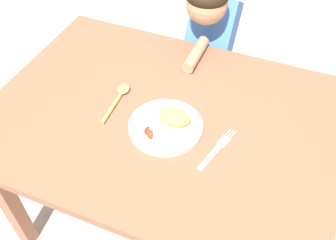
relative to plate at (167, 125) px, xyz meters
The scene contains 6 objects.
ground_plane 0.69m from the plate, 127.59° to the left, with size 8.00×8.00×0.00m, color beige.
dining_table 0.12m from the plate, 127.59° to the left, with size 1.18×0.87×0.66m.
plate is the anchor object (origin of this frame).
fork 0.18m from the plate, ahead, with size 0.07×0.19×0.01m.
spoon 0.22m from the plate, 161.49° to the left, with size 0.05×0.20×0.02m.
person 0.63m from the plate, 93.45° to the left, with size 0.20×0.46×0.93m.
Camera 1 is at (0.36, -0.82, 1.59)m, focal length 40.49 mm.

